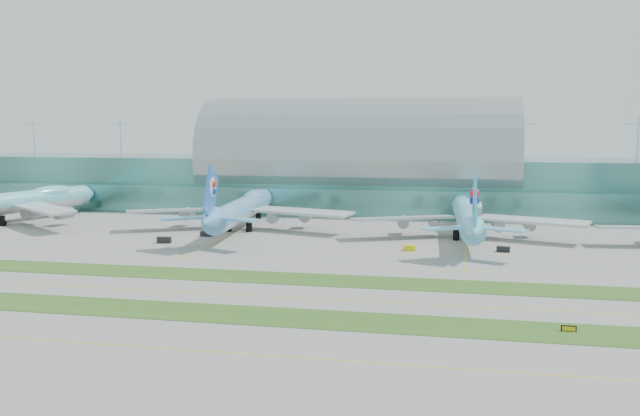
% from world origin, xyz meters
% --- Properties ---
extents(ground, '(700.00, 700.00, 0.00)m').
position_xyz_m(ground, '(0.00, 0.00, 0.00)').
color(ground, gray).
rests_on(ground, ground).
extents(terminal, '(340.00, 69.10, 36.00)m').
position_xyz_m(terminal, '(0.01, 128.79, 14.23)').
color(terminal, '#3D7A75').
rests_on(terminal, ground).
extents(grass_strip_near, '(420.00, 12.00, 0.08)m').
position_xyz_m(grass_strip_near, '(0.00, -28.00, 0.04)').
color(grass_strip_near, '#2D591E').
rests_on(grass_strip_near, ground).
extents(grass_strip_far, '(420.00, 12.00, 0.08)m').
position_xyz_m(grass_strip_far, '(0.00, 2.00, 0.04)').
color(grass_strip_far, '#2D591E').
rests_on(grass_strip_far, ground).
extents(taxiline_a, '(420.00, 0.35, 0.01)m').
position_xyz_m(taxiline_a, '(0.00, -48.00, 0.01)').
color(taxiline_a, yellow).
rests_on(taxiline_a, ground).
extents(taxiline_b, '(420.00, 0.35, 0.01)m').
position_xyz_m(taxiline_b, '(0.00, -14.00, 0.01)').
color(taxiline_b, yellow).
rests_on(taxiline_b, ground).
extents(taxiline_c, '(420.00, 0.35, 0.01)m').
position_xyz_m(taxiline_c, '(0.00, 18.00, 0.01)').
color(taxiline_c, yellow).
rests_on(taxiline_c, ground).
extents(taxiline_d, '(420.00, 0.35, 0.01)m').
position_xyz_m(taxiline_d, '(0.00, 40.00, 0.01)').
color(taxiline_d, yellow).
rests_on(taxiline_d, ground).
extents(airliner_a, '(71.72, 82.93, 23.22)m').
position_xyz_m(airliner_a, '(-108.46, 65.64, 7.16)').
color(airliner_a, '#65CDDE').
rests_on(airliner_a, ground).
extents(airliner_b, '(71.43, 81.40, 22.39)m').
position_xyz_m(airliner_b, '(-27.86, 68.87, 6.91)').
color(airliner_b, '#65A7DE').
rests_on(airliner_b, ground).
extents(airliner_c, '(67.34, 76.54, 21.06)m').
position_xyz_m(airliner_c, '(41.03, 65.67, 6.50)').
color(airliner_c, '#6ED0F3').
rests_on(airliner_c, ground).
extents(gse_c, '(4.03, 2.22, 1.72)m').
position_xyz_m(gse_c, '(-40.93, 39.46, 0.86)').
color(gse_c, black).
rests_on(gse_c, ground).
extents(gse_d, '(3.47, 1.88, 1.57)m').
position_xyz_m(gse_d, '(-33.78, 53.14, 0.79)').
color(gse_d, black).
rests_on(gse_d, ground).
extents(gse_e, '(3.11, 1.82, 1.37)m').
position_xyz_m(gse_e, '(26.66, 41.70, 0.68)').
color(gse_e, '#D9C60C').
rests_on(gse_e, ground).
extents(gse_f, '(3.57, 2.29, 1.44)m').
position_xyz_m(gse_f, '(50.57, 44.56, 0.72)').
color(gse_f, black).
rests_on(gse_f, ground).
extents(taxiway_sign_east, '(2.39, 0.33, 1.01)m').
position_xyz_m(taxiway_sign_east, '(57.53, -26.91, 0.50)').
color(taxiway_sign_east, black).
rests_on(taxiway_sign_east, ground).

